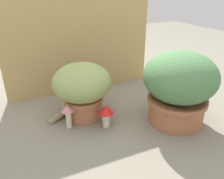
{
  "coord_description": "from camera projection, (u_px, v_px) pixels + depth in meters",
  "views": [
    {
      "loc": [
        -0.37,
        -1.04,
        0.73
      ],
      "look_at": [
        0.13,
        0.04,
        0.18
      ],
      "focal_mm": 36.77,
      "sensor_mm": 36.0,
      "label": 1
    }
  ],
  "objects": [
    {
      "name": "ground_plane",
      "position": [
        95.0,
        125.0,
        1.31
      ],
      "size": [
        6.0,
        6.0,
        0.0
      ],
      "primitive_type": "plane",
      "color": "gray"
    },
    {
      "name": "cardboard_backdrop",
      "position": [
        80.0,
        36.0,
        1.59
      ],
      "size": [
        1.07,
        0.03,
        0.81
      ],
      "primitive_type": "cube",
      "color": "tan",
      "rests_on": "ground"
    },
    {
      "name": "grass_planter",
      "position": [
        82.0,
        88.0,
        1.32
      ],
      "size": [
        0.34,
        0.34,
        0.33
      ],
      "color": "#AC6746",
      "rests_on": "ground"
    },
    {
      "name": "leafy_planter",
      "position": [
        179.0,
        86.0,
        1.26
      ],
      "size": [
        0.4,
        0.4,
        0.42
      ],
      "color": "#AB6542",
      "rests_on": "ground"
    },
    {
      "name": "cat",
      "position": [
        81.0,
        94.0,
        1.39
      ],
      "size": [
        0.39,
        0.26,
        0.32
      ],
      "color": "#988966",
      "rests_on": "ground"
    },
    {
      "name": "mushroom_ornament_pink",
      "position": [
        68.0,
        112.0,
        1.25
      ],
      "size": [
        0.07,
        0.07,
        0.14
      ],
      "color": "#ECE3C5",
      "rests_on": "ground"
    },
    {
      "name": "mushroom_ornament_red",
      "position": [
        106.0,
        112.0,
        1.26
      ],
      "size": [
        0.09,
        0.09,
        0.13
      ],
      "color": "silver",
      "rests_on": "ground"
    }
  ]
}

